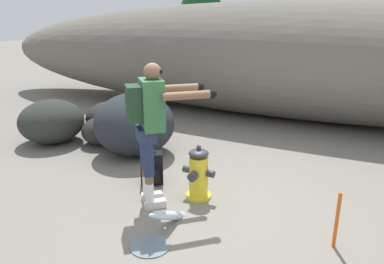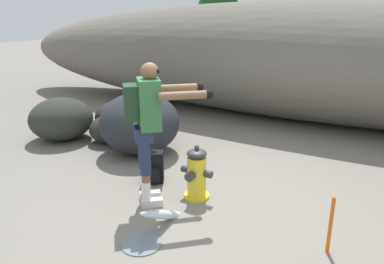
{
  "view_description": "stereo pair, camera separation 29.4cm",
  "coord_description": "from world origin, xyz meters",
  "px_view_note": "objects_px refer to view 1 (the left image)",
  "views": [
    {
      "loc": [
        1.65,
        -3.79,
        2.21
      ],
      "look_at": [
        -0.32,
        0.29,
        0.75
      ],
      "focal_mm": 34.02,
      "sensor_mm": 36.0,
      "label": 1
    },
    {
      "loc": [
        1.91,
        -3.65,
        2.21
      ],
      "look_at": [
        -0.32,
        0.29,
        0.75
      ],
      "focal_mm": 34.02,
      "sensor_mm": 36.0,
      "label": 2
    }
  ],
  "objects_px": {
    "boulder_outlier": "(100,131)",
    "survey_stake": "(337,220)",
    "boulder_large": "(109,116)",
    "spare_backpack": "(152,168)",
    "fire_hydrant": "(198,174)",
    "boulder_mid": "(135,124)",
    "boulder_small": "(52,121)",
    "utility_worker": "(152,118)"
  },
  "relations": [
    {
      "from": "boulder_outlier",
      "to": "survey_stake",
      "type": "relative_size",
      "value": 1.11
    },
    {
      "from": "boulder_large",
      "to": "spare_backpack",
      "type": "bearing_deg",
      "value": -39.47
    },
    {
      "from": "fire_hydrant",
      "to": "boulder_outlier",
      "type": "xyz_separation_m",
      "value": [
        -2.42,
        1.06,
        -0.07
      ]
    },
    {
      "from": "boulder_large",
      "to": "boulder_mid",
      "type": "distance_m",
      "value": 1.47
    },
    {
      "from": "fire_hydrant",
      "to": "spare_backpack",
      "type": "distance_m",
      "value": 0.76
    },
    {
      "from": "boulder_mid",
      "to": "boulder_outlier",
      "type": "distance_m",
      "value": 0.87
    },
    {
      "from": "fire_hydrant",
      "to": "survey_stake",
      "type": "distance_m",
      "value": 1.69
    },
    {
      "from": "boulder_small",
      "to": "utility_worker",
      "type": "bearing_deg",
      "value": -22.07
    },
    {
      "from": "boulder_large",
      "to": "survey_stake",
      "type": "relative_size",
      "value": 1.7
    },
    {
      "from": "fire_hydrant",
      "to": "boulder_mid",
      "type": "height_order",
      "value": "boulder_mid"
    },
    {
      "from": "fire_hydrant",
      "to": "boulder_large",
      "type": "xyz_separation_m",
      "value": [
        -2.79,
        1.78,
        -0.03
      ]
    },
    {
      "from": "boulder_small",
      "to": "fire_hydrant",
      "type": "bearing_deg",
      "value": -13.39
    },
    {
      "from": "spare_backpack",
      "to": "survey_stake",
      "type": "height_order",
      "value": "survey_stake"
    },
    {
      "from": "utility_worker",
      "to": "boulder_large",
      "type": "height_order",
      "value": "utility_worker"
    },
    {
      "from": "spare_backpack",
      "to": "survey_stake",
      "type": "relative_size",
      "value": 0.78
    },
    {
      "from": "fire_hydrant",
      "to": "boulder_outlier",
      "type": "relative_size",
      "value": 1.04
    },
    {
      "from": "boulder_large",
      "to": "fire_hydrant",
      "type": "bearing_deg",
      "value": -32.6
    },
    {
      "from": "boulder_mid",
      "to": "boulder_small",
      "type": "distance_m",
      "value": 1.69
    },
    {
      "from": "spare_backpack",
      "to": "survey_stake",
      "type": "bearing_deg",
      "value": 49.03
    },
    {
      "from": "boulder_large",
      "to": "boulder_outlier",
      "type": "height_order",
      "value": "boulder_large"
    },
    {
      "from": "utility_worker",
      "to": "spare_backpack",
      "type": "height_order",
      "value": "utility_worker"
    },
    {
      "from": "boulder_large",
      "to": "boulder_outlier",
      "type": "bearing_deg",
      "value": -62.84
    },
    {
      "from": "boulder_small",
      "to": "boulder_mid",
      "type": "bearing_deg",
      "value": 5.85
    },
    {
      "from": "fire_hydrant",
      "to": "spare_backpack",
      "type": "height_order",
      "value": "fire_hydrant"
    },
    {
      "from": "fire_hydrant",
      "to": "survey_stake",
      "type": "bearing_deg",
      "value": -12.09
    },
    {
      "from": "boulder_mid",
      "to": "fire_hydrant",
      "type": "bearing_deg",
      "value": -30.79
    },
    {
      "from": "spare_backpack",
      "to": "boulder_large",
      "type": "bearing_deg",
      "value": -159.7
    },
    {
      "from": "boulder_large",
      "to": "boulder_small",
      "type": "bearing_deg",
      "value": -115.72
    },
    {
      "from": "fire_hydrant",
      "to": "utility_worker",
      "type": "relative_size",
      "value": 0.41
    },
    {
      "from": "spare_backpack",
      "to": "boulder_mid",
      "type": "height_order",
      "value": "boulder_mid"
    },
    {
      "from": "spare_backpack",
      "to": "boulder_mid",
      "type": "bearing_deg",
      "value": -165.22
    },
    {
      "from": "utility_worker",
      "to": "boulder_small",
      "type": "relative_size",
      "value": 1.5
    },
    {
      "from": "fire_hydrant",
      "to": "boulder_outlier",
      "type": "distance_m",
      "value": 2.64
    },
    {
      "from": "boulder_large",
      "to": "survey_stake",
      "type": "distance_m",
      "value": 4.93
    },
    {
      "from": "spare_backpack",
      "to": "boulder_small",
      "type": "bearing_deg",
      "value": -135.26
    },
    {
      "from": "utility_worker",
      "to": "boulder_outlier",
      "type": "xyz_separation_m",
      "value": [
        -2.0,
        1.44,
        -0.85
      ]
    },
    {
      "from": "utility_worker",
      "to": "spare_backpack",
      "type": "xyz_separation_m",
      "value": [
        -0.33,
        0.48,
        -0.87
      ]
    },
    {
      "from": "utility_worker",
      "to": "boulder_mid",
      "type": "height_order",
      "value": "utility_worker"
    },
    {
      "from": "fire_hydrant",
      "to": "boulder_small",
      "type": "bearing_deg",
      "value": 166.61
    },
    {
      "from": "survey_stake",
      "to": "boulder_mid",
      "type": "bearing_deg",
      "value": 158.12
    },
    {
      "from": "fire_hydrant",
      "to": "utility_worker",
      "type": "height_order",
      "value": "utility_worker"
    },
    {
      "from": "utility_worker",
      "to": "survey_stake",
      "type": "distance_m",
      "value": 2.22
    }
  ]
}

